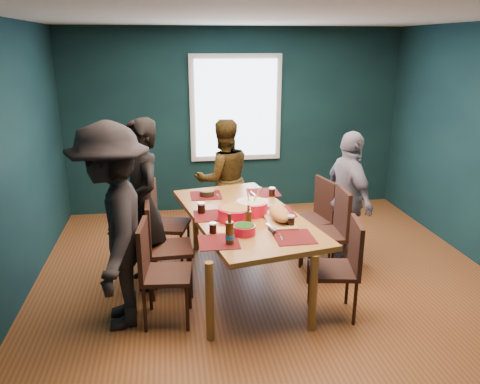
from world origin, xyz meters
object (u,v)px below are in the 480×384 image
(person_right, at_px, (348,199))
(person_near_left, at_px, (114,228))
(chair_right_mid, at_px, (332,226))
(cutting_board, at_px, (279,215))
(bowl_salad, at_px, (234,213))
(bowl_herbs, at_px, (244,229))
(chair_right_near, at_px, (343,261))
(person_far_left, at_px, (142,205))
(chair_left_near, at_px, (156,265))
(chair_right_far, at_px, (317,212))
(chair_left_mid, at_px, (160,240))
(person_back, at_px, (224,179))
(bowl_dumpling, at_px, (251,207))
(dining_table, at_px, (244,221))
(chair_left_far, at_px, (160,217))

(person_right, distance_m, person_near_left, 2.64)
(chair_right_mid, distance_m, cutting_board, 0.78)
(cutting_board, bearing_deg, bowl_salad, 168.58)
(person_right, height_order, bowl_herbs, person_right)
(chair_right_near, height_order, person_far_left, person_far_left)
(bowl_salad, bearing_deg, bowl_herbs, -84.11)
(chair_left_near, bearing_deg, person_near_left, 178.80)
(person_near_left, bearing_deg, chair_left_near, 79.59)
(chair_right_far, xyz_separation_m, person_right, (0.29, -0.23, 0.22))
(chair_left_mid, distance_m, person_far_left, 0.41)
(bowl_salad, height_order, bowl_herbs, bowl_salad)
(person_back, bearing_deg, bowl_dumpling, 86.11)
(person_far_left, relative_size, person_near_left, 0.96)
(chair_left_near, distance_m, person_near_left, 0.51)
(chair_left_mid, bearing_deg, bowl_dumpling, 1.46)
(cutting_board, bearing_deg, chair_right_mid, 25.63)
(chair_right_far, xyz_separation_m, bowl_dumpling, (-0.89, -0.55, 0.31))
(bowl_salad, distance_m, cutting_board, 0.44)
(chair_left_near, bearing_deg, person_back, 72.18)
(chair_left_mid, xyz_separation_m, bowl_dumpling, (0.94, 0.05, 0.29))
(dining_table, xyz_separation_m, chair_left_near, (-0.90, -0.58, -0.15))
(chair_left_far, distance_m, chair_left_near, 1.20)
(chair_right_mid, height_order, cutting_board, chair_right_mid)
(chair_right_far, relative_size, person_back, 0.61)
(chair_left_far, bearing_deg, person_near_left, -92.90)
(bowl_dumpling, bearing_deg, chair_right_near, -45.49)
(chair_right_mid, bearing_deg, chair_left_near, -158.62)
(chair_right_near, bearing_deg, bowl_dumpling, 144.90)
(chair_right_far, height_order, person_near_left, person_near_left)
(person_near_left, bearing_deg, chair_right_far, 113.09)
(person_back, distance_m, person_near_left, 2.23)
(bowl_dumpling, distance_m, cutting_board, 0.34)
(chair_left_far, bearing_deg, person_right, 6.94)
(chair_right_mid, distance_m, bowl_herbs, 1.23)
(person_right, relative_size, person_near_left, 0.84)
(chair_left_mid, bearing_deg, bowl_herbs, -33.14)
(chair_left_far, bearing_deg, person_far_left, -93.52)
(chair_right_near, height_order, cutting_board, chair_right_near)
(chair_right_mid, relative_size, person_far_left, 0.56)
(chair_left_mid, bearing_deg, chair_left_far, 89.28)
(chair_right_mid, bearing_deg, bowl_dumpling, -174.14)
(chair_right_far, height_order, person_back, person_back)
(person_back, distance_m, bowl_dumpling, 1.34)
(person_far_left, bearing_deg, bowl_herbs, 35.35)
(chair_right_near, bearing_deg, cutting_board, 145.79)
(dining_table, height_order, person_right, person_right)
(chair_right_near, xyz_separation_m, person_far_left, (-1.83, 0.89, 0.34))
(chair_left_mid, bearing_deg, person_back, 58.04)
(dining_table, distance_m, chair_left_near, 1.08)
(dining_table, distance_m, bowl_herbs, 0.55)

